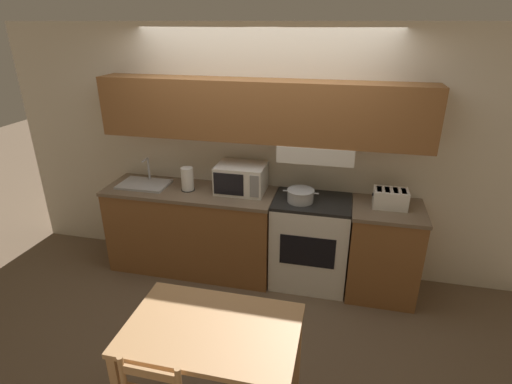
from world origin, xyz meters
The scene contains 11 objects.
ground_plane centered at (0.00, 0.00, 0.00)m, with size 16.00×16.00×0.00m, color brown.
wall_back centered at (0.02, -0.06, 1.49)m, with size 5.60×0.38×2.55m.
lower_counter_main centered at (-0.72, -0.30, 0.47)m, with size 1.78×0.61×0.94m.
lower_counter_right_stub centered at (1.27, -0.30, 0.47)m, with size 0.67×0.61×0.94m.
stove_range centered at (0.55, -0.28, 0.47)m, with size 0.76×0.56×0.94m.
cooking_pot centered at (0.44, -0.33, 1.00)m, with size 0.34×0.27×0.12m.
microwave centered at (-0.18, -0.21, 1.08)m, with size 0.49×0.38×0.29m.
toaster centered at (1.27, -0.27, 1.03)m, with size 0.32×0.20×0.17m.
sink_basin centered at (-1.23, -0.29, 0.96)m, with size 0.51×0.35×0.27m.
paper_towel_roll centered at (-0.73, -0.31, 1.06)m, with size 0.14×0.14×0.24m.
dining_table centered at (0.10, -2.00, 0.66)m, with size 1.10×0.72×0.77m.
Camera 1 is at (0.81, -3.86, 2.55)m, focal length 28.00 mm.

